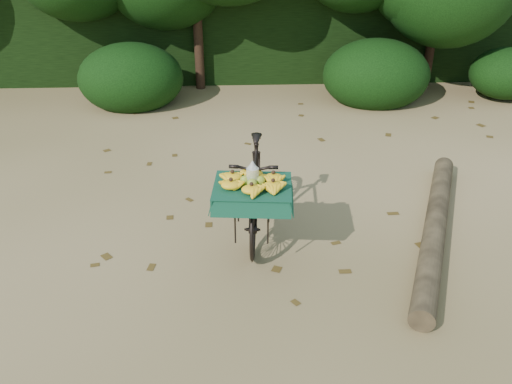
{
  "coord_description": "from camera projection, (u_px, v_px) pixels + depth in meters",
  "views": [
    {
      "loc": [
        -1.17,
        -5.42,
        3.37
      ],
      "look_at": [
        -0.95,
        -0.62,
        0.76
      ],
      "focal_mm": 38.0,
      "sensor_mm": 36.0,
      "label": 1
    }
  ],
  "objects": [
    {
      "name": "bush_clumps",
      "position": [
        322.0,
        78.0,
        9.99
      ],
      "size": [
        8.8,
        1.7,
        0.9
      ],
      "primitive_type": null,
      "color": "black",
      "rests_on": "ground"
    },
    {
      "name": "ground",
      "position": [
        333.0,
        222.0,
        6.41
      ],
      "size": [
        80.0,
        80.0,
        0.0
      ],
      "primitive_type": "plane",
      "color": "tan",
      "rests_on": "ground"
    },
    {
      "name": "fallen_log",
      "position": [
        435.0,
        226.0,
        6.11
      ],
      "size": [
        1.53,
        3.19,
        0.24
      ],
      "primitive_type": "cylinder",
      "rotation": [
        1.57,
        0.0,
        -0.4
      ],
      "color": "brown",
      "rests_on": "ground"
    },
    {
      "name": "hedge_backdrop",
      "position": [
        286.0,
        31.0,
        11.52
      ],
      "size": [
        26.0,
        1.8,
        1.8
      ],
      "primitive_type": "cube",
      "color": "black",
      "rests_on": "ground"
    },
    {
      "name": "leaf_litter",
      "position": [
        325.0,
        195.0,
        6.98
      ],
      "size": [
        7.0,
        7.3,
        0.01
      ],
      "primitive_type": null,
      "color": "#4C3814",
      "rests_on": "ground"
    },
    {
      "name": "vendor_bicycle",
      "position": [
        255.0,
        189.0,
        5.98
      ],
      "size": [
        0.82,
        1.85,
        1.07
      ],
      "rotation": [
        0.0,
        0.0,
        -0.09
      ],
      "color": "black",
      "rests_on": "ground"
    }
  ]
}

